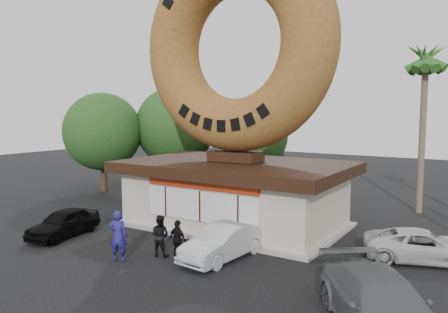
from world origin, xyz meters
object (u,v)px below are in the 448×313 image
Objects in this scene: street_lamp at (285,130)px; car_silver at (223,242)px; person_left at (118,236)px; person_center at (160,236)px; car_white at (424,246)px; donut_shop at (235,191)px; car_grey at (381,305)px; car_black at (64,223)px; giant_donut at (236,46)px; person_right at (178,240)px.

car_silver is at bearing -74.35° from street_lamp.
street_lamp is at bearing -111.34° from person_left.
car_white is at bearing -163.67° from person_center.
donut_shop is 5.29m from car_silver.
car_black is at bearing 138.44° from car_grey.
giant_donut is 9.82m from car_silver.
car_white is at bearing -171.75° from person_left.
giant_donut reaches higher than street_lamp.
car_black is at bearing -133.30° from giant_donut.
car_silver is 0.92× the size of car_white.
person_right is 0.30× the size of car_grey.
giant_donut reaches higher than car_grey.
person_center is 10.36m from car_white.
donut_shop reaches higher than car_silver.
donut_shop is 5.82m from person_center.
donut_shop is 7.24m from giant_donut.
person_left reaches higher than car_silver.
donut_shop is at bearing 121.42° from car_silver.
person_left is (-1.04, -7.06, -0.77)m from donut_shop.
street_lamp is at bearing 85.27° from car_grey.
street_lamp is 16.27m from person_center.
donut_shop is at bearing -122.47° from person_left.
giant_donut reaches higher than person_left.
car_white is (8.21, 4.95, -0.17)m from person_right.
person_center is at bearing 99.79° from car_white.
car_silver is (1.48, 1.01, -0.12)m from person_right.
person_left is 4.10m from car_silver.
car_grey is at bearing -16.31° from car_silver.
car_grey is (8.97, -1.58, -0.07)m from person_center.
car_silver is at bearing 101.13° from car_white.
person_right is 0.36× the size of car_white.
giant_donut is 11.79m from car_black.
giant_donut is 10.73m from person_left.
giant_donut is 10.02m from person_right.
street_lamp is at bearing 26.05° from car_white.
person_center is (-0.08, -5.75, -0.92)m from donut_shop.
giant_donut is at bearing 66.09° from car_white.
giant_donut is at bearing 103.93° from car_grey.
person_right is 9.58m from car_white.
donut_shop is 1.40× the size of street_lamp.
car_silver reaches higher than car_black.
car_silver is (4.11, -14.68, -3.81)m from street_lamp.
person_left reaches higher than car_white.
person_right is at bearing 172.66° from person_center.
person_left is 1.27× the size of person_right.
person_left is 4.78m from car_black.
car_white is at bearing -138.90° from person_right.
giant_donut is at bearing 37.33° from car_black.
car_black is 15.62m from car_white.
person_right is (1.82, 1.40, -0.21)m from person_left.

